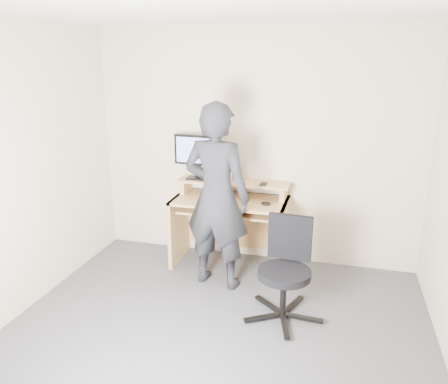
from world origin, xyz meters
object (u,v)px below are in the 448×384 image
at_px(desk, 232,215).
at_px(monitor, 197,153).
at_px(office_chair, 286,265).
at_px(person, 217,197).

bearing_deg(desk, monitor, 173.43).
bearing_deg(monitor, desk, -2.71).
bearing_deg(desk, office_chair, -52.00).
bearing_deg(person, desk, -83.34).
bearing_deg(office_chair, desk, 132.11).
xyz_separation_m(desk, person, (-0.02, -0.51, 0.36)).
relative_size(desk, monitor, 2.37).
bearing_deg(office_chair, person, 155.79).
xyz_separation_m(desk, office_chair, (0.70, -0.90, -0.08)).
height_order(office_chair, person, person).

